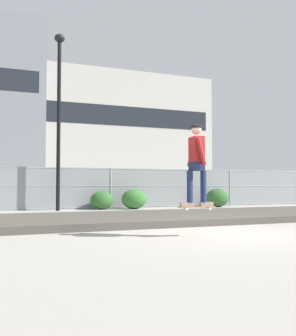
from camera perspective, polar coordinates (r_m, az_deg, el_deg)
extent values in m
plane|color=#9E998E|center=(8.46, 11.11, -9.91)|extent=(120.00, 120.00, 0.00)
cube|color=#4C473F|center=(11.41, 2.16, -7.57)|extent=(15.63, 3.96, 0.19)
cube|color=#9E5B33|center=(7.90, 7.51, -5.94)|extent=(0.81, 0.27, 0.02)
cylinder|color=silver|center=(8.09, 8.96, -6.10)|extent=(0.06, 0.03, 0.05)
cylinder|color=silver|center=(7.93, 9.51, -6.17)|extent=(0.06, 0.03, 0.05)
cylinder|color=silver|center=(7.89, 5.50, -6.21)|extent=(0.06, 0.03, 0.05)
cylinder|color=silver|center=(7.72, 5.98, -6.29)|extent=(0.06, 0.03, 0.05)
cube|color=#99999E|center=(8.01, 9.23, -5.99)|extent=(0.06, 0.14, 0.01)
cube|color=#99999E|center=(7.80, 5.74, -6.10)|extent=(0.06, 0.14, 0.01)
cube|color=gray|center=(7.99, 8.96, -5.52)|extent=(0.29, 0.12, 0.09)
cube|color=gray|center=(7.81, 6.01, -5.60)|extent=(0.29, 0.12, 0.09)
cylinder|color=#1E284C|center=(7.95, 8.51, -2.83)|extent=(0.13, 0.13, 0.66)
cylinder|color=#1E284C|center=(7.83, 6.45, -2.84)|extent=(0.13, 0.13, 0.66)
cube|color=#1E284C|center=(7.89, 7.47, 0.22)|extent=(0.27, 0.36, 0.18)
cube|color=maroon|center=(7.92, 7.46, 2.82)|extent=(0.25, 0.40, 0.54)
cylinder|color=maroon|center=(8.14, 6.79, 2.25)|extent=(0.24, 0.11, 0.58)
cylinder|color=maroon|center=(7.69, 8.17, 2.54)|extent=(0.24, 0.11, 0.58)
sphere|color=tan|center=(7.97, 7.44, 5.86)|extent=(0.21, 0.21, 0.21)
cylinder|color=black|center=(7.98, 7.44, 6.27)|extent=(0.24, 0.24, 0.05)
cylinder|color=gray|center=(17.15, -5.75, -3.10)|extent=(0.06, 0.06, 1.85)
cylinder|color=gray|center=(19.77, 12.44, -2.98)|extent=(0.06, 0.06, 1.85)
cylinder|color=gray|center=(17.16, -5.74, -0.15)|extent=(25.51, 0.04, 0.04)
cylinder|color=gray|center=(17.15, -5.75, -2.79)|extent=(25.51, 0.04, 0.04)
cylinder|color=gray|center=(17.18, -5.77, -5.99)|extent=(25.51, 0.04, 0.04)
cube|color=gray|center=(17.15, -5.75, -3.10)|extent=(25.51, 0.01, 1.85)
cylinder|color=black|center=(16.14, -13.56, 6.32)|extent=(0.16, 0.16, 7.13)
ellipsoid|color=black|center=(17.12, -13.42, 18.80)|extent=(0.44, 0.44, 0.36)
cube|color=#474C54|center=(20.02, -20.00, -3.61)|extent=(4.46, 1.96, 0.70)
cube|color=#23282D|center=(20.02, -20.54, -1.69)|extent=(2.26, 1.68, 0.64)
cylinder|color=black|center=(20.89, -16.19, -4.58)|extent=(0.65, 0.26, 0.64)
cylinder|color=black|center=(19.19, -15.99, -4.77)|extent=(0.65, 0.26, 0.64)
cube|color=navy|center=(20.80, -4.85, -3.71)|extent=(4.42, 1.84, 0.70)
cube|color=#23282D|center=(20.75, -5.37, -1.86)|extent=(2.22, 1.62, 0.64)
cylinder|color=black|center=(22.02, -2.00, -4.57)|extent=(0.64, 0.25, 0.64)
cylinder|color=black|center=(20.40, -0.50, -4.73)|extent=(0.64, 0.25, 0.64)
cylinder|color=black|center=(21.33, -9.00, -4.60)|extent=(0.64, 0.25, 0.64)
cylinder|color=black|center=(19.66, -8.04, -4.79)|extent=(0.64, 0.25, 0.64)
cube|color=#B2AFA8|center=(53.87, -5.24, 4.69)|extent=(24.31, 13.62, 15.78)
cube|color=#1E232B|center=(47.69, -3.04, 7.94)|extent=(22.36, 0.04, 2.50)
ellipsoid|color=#2D5B28|center=(16.47, -7.09, -4.94)|extent=(1.04, 0.85, 0.80)
ellipsoid|color=#336B2D|center=(16.66, -2.15, -4.80)|extent=(1.14, 0.93, 0.88)
ellipsoid|color=#2D5B28|center=(18.46, 10.62, -4.52)|extent=(1.15, 0.94, 0.89)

